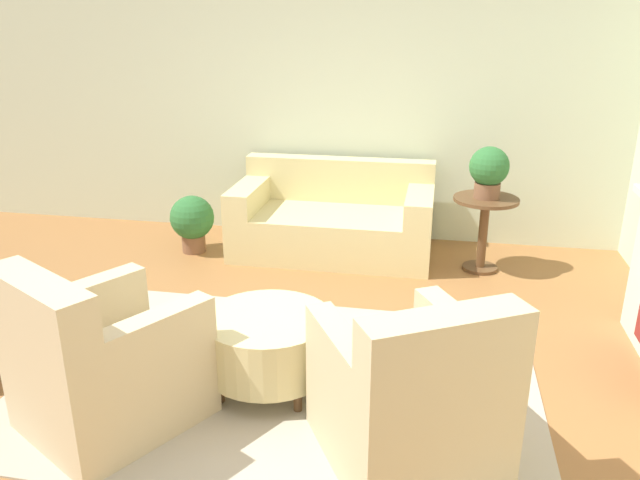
{
  "coord_description": "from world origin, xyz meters",
  "views": [
    {
      "loc": [
        0.88,
        -3.24,
        2.14
      ],
      "look_at": [
        0.15,
        0.55,
        0.75
      ],
      "focal_mm": 35.0,
      "sensor_mm": 36.0,
      "label": 1
    }
  ],
  "objects_px": {
    "armchair_right": "(411,401)",
    "ottoman_table": "(268,342)",
    "couch": "(334,221)",
    "potted_plant_on_side_table": "(489,170)",
    "armchair_left": "(101,367)",
    "potted_plant_floor": "(192,220)",
    "side_table": "(484,221)"
  },
  "relations": [
    {
      "from": "potted_plant_on_side_table",
      "to": "armchair_right",
      "type": "bearing_deg",
      "value": -100.13
    },
    {
      "from": "potted_plant_on_side_table",
      "to": "side_table",
      "type": "bearing_deg",
      "value": 180.0
    },
    {
      "from": "couch",
      "to": "armchair_right",
      "type": "xyz_separation_m",
      "value": [
        0.88,
        -2.91,
        0.06
      ]
    },
    {
      "from": "armchair_left",
      "to": "potted_plant_floor",
      "type": "relative_size",
      "value": 2.05
    },
    {
      "from": "potted_plant_floor",
      "to": "armchair_right",
      "type": "bearing_deg",
      "value": -50.27
    },
    {
      "from": "armchair_left",
      "to": "potted_plant_on_side_table",
      "type": "xyz_separation_m",
      "value": [
        2.13,
        2.7,
        0.55
      ]
    },
    {
      "from": "armchair_right",
      "to": "potted_plant_floor",
      "type": "relative_size",
      "value": 2.05
    },
    {
      "from": "ottoman_table",
      "to": "potted_plant_on_side_table",
      "type": "relative_size",
      "value": 1.75
    },
    {
      "from": "ottoman_table",
      "to": "armchair_left",
      "type": "bearing_deg",
      "value": -144.81
    },
    {
      "from": "armchair_left",
      "to": "side_table",
      "type": "distance_m",
      "value": 3.44
    },
    {
      "from": "ottoman_table",
      "to": "potted_plant_on_side_table",
      "type": "xyz_separation_m",
      "value": [
        1.36,
        2.15,
        0.61
      ]
    },
    {
      "from": "armchair_left",
      "to": "potted_plant_on_side_table",
      "type": "relative_size",
      "value": 2.55
    },
    {
      "from": "couch",
      "to": "ottoman_table",
      "type": "bearing_deg",
      "value": -89.83
    },
    {
      "from": "armchair_right",
      "to": "potted_plant_floor",
      "type": "bearing_deg",
      "value": 129.73
    },
    {
      "from": "couch",
      "to": "armchair_right",
      "type": "distance_m",
      "value": 3.05
    },
    {
      "from": "couch",
      "to": "ottoman_table",
      "type": "relative_size",
      "value": 2.38
    },
    {
      "from": "armchair_right",
      "to": "potted_plant_on_side_table",
      "type": "height_order",
      "value": "potted_plant_on_side_table"
    },
    {
      "from": "armchair_right",
      "to": "potted_plant_on_side_table",
      "type": "xyz_separation_m",
      "value": [
        0.48,
        2.7,
        0.55
      ]
    },
    {
      "from": "side_table",
      "to": "potted_plant_floor",
      "type": "xyz_separation_m",
      "value": [
        -2.68,
        -0.05,
        -0.14
      ]
    },
    {
      "from": "couch",
      "to": "potted_plant_on_side_table",
      "type": "height_order",
      "value": "potted_plant_on_side_table"
    },
    {
      "from": "armchair_right",
      "to": "potted_plant_on_side_table",
      "type": "bearing_deg",
      "value": 79.87
    },
    {
      "from": "armchair_left",
      "to": "potted_plant_on_side_table",
      "type": "bearing_deg",
      "value": 51.68
    },
    {
      "from": "armchair_right",
      "to": "side_table",
      "type": "relative_size",
      "value": 1.7
    },
    {
      "from": "armchair_left",
      "to": "potted_plant_floor",
      "type": "distance_m",
      "value": 2.7
    },
    {
      "from": "couch",
      "to": "armchair_right",
      "type": "height_order",
      "value": "armchair_right"
    },
    {
      "from": "armchair_right",
      "to": "potted_plant_on_side_table",
      "type": "relative_size",
      "value": 2.55
    },
    {
      "from": "armchair_right",
      "to": "ottoman_table",
      "type": "bearing_deg",
      "value": 148.1
    },
    {
      "from": "potted_plant_floor",
      "to": "couch",
      "type": "bearing_deg",
      "value": 11.49
    },
    {
      "from": "side_table",
      "to": "potted_plant_on_side_table",
      "type": "bearing_deg",
      "value": 0.0
    },
    {
      "from": "potted_plant_on_side_table",
      "to": "potted_plant_floor",
      "type": "height_order",
      "value": "potted_plant_on_side_table"
    },
    {
      "from": "couch",
      "to": "armchair_right",
      "type": "relative_size",
      "value": 1.63
    },
    {
      "from": "ottoman_table",
      "to": "side_table",
      "type": "bearing_deg",
      "value": 57.75
    }
  ]
}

